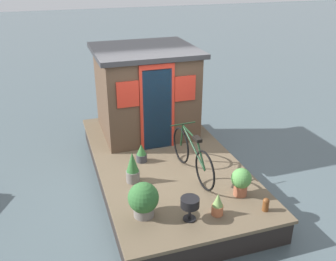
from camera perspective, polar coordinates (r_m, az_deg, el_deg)
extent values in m
plane|color=#4C5B60|center=(7.75, -0.46, -7.41)|extent=(60.00, 60.00, 0.00)
cube|color=brown|center=(7.52, -0.47, -4.46)|extent=(5.02, 2.69, 0.06)
cube|color=black|center=(7.64, -0.47, -6.05)|extent=(4.92, 2.64, 0.43)
cube|color=#4C3828|center=(8.38, -3.43, 5.69)|extent=(1.79, 1.97, 1.83)
cube|color=#28282B|center=(8.12, -3.61, 12.13)|extent=(1.99, 2.17, 0.10)
cube|color=#19334C|center=(7.57, -1.63, 3.11)|extent=(0.04, 0.60, 1.70)
cube|color=red|center=(7.55, -1.63, 3.45)|extent=(0.03, 0.72, 1.80)
cube|color=red|center=(7.61, 2.62, 6.42)|extent=(0.03, 0.44, 0.52)
cube|color=red|center=(7.30, -6.14, 5.49)|extent=(0.03, 0.44, 0.52)
torus|color=black|center=(7.24, 1.98, -2.27)|extent=(0.71, 0.08, 0.71)
torus|color=black|center=(6.43, 5.64, -6.10)|extent=(0.71, 0.08, 0.71)
cylinder|color=black|center=(6.69, 3.90, -2.52)|extent=(0.96, 0.10, 0.49)
cylinder|color=black|center=(6.73, 3.35, -0.34)|extent=(0.62, 0.07, 0.07)
cylinder|color=black|center=(6.45, 5.05, -3.81)|extent=(0.36, 0.06, 0.44)
cylinder|color=black|center=(7.10, 2.14, -0.77)|extent=(0.12, 0.04, 0.46)
cube|color=black|center=(6.47, 4.49, -1.30)|extent=(0.21, 0.11, 0.06)
cylinder|color=black|center=(6.96, 2.30, 1.00)|extent=(0.06, 0.50, 0.02)
cylinder|color=slate|center=(6.74, -5.36, -6.95)|extent=(0.24, 0.24, 0.21)
cone|color=#2D602D|center=(6.60, -5.46, -4.79)|extent=(0.22, 0.22, 0.37)
cylinder|color=slate|center=(5.93, -3.71, -12.14)|extent=(0.32, 0.32, 0.16)
sphere|color=#2D602D|center=(5.79, -3.78, -10.18)|extent=(0.48, 0.48, 0.48)
cylinder|color=#935138|center=(6.48, 10.96, -8.83)|extent=(0.23, 0.23, 0.20)
sphere|color=#4C8942|center=(6.36, 11.12, -7.17)|extent=(0.34, 0.34, 0.34)
cylinder|color=#38383D|center=(7.38, -4.05, -4.17)|extent=(0.21, 0.21, 0.15)
cone|color=#2D602D|center=(7.30, -4.09, -2.90)|extent=(0.19, 0.19, 0.21)
cylinder|color=#B2603D|center=(5.99, 7.53, -11.91)|extent=(0.18, 0.18, 0.16)
cone|color=#70934C|center=(5.88, 7.63, -10.44)|extent=(0.17, 0.17, 0.21)
cylinder|color=black|center=(5.72, 3.37, -10.90)|extent=(0.29, 0.29, 0.14)
cylinder|color=black|center=(5.83, 3.32, -12.42)|extent=(0.04, 0.04, 0.24)
cylinder|color=black|center=(5.89, 3.30, -13.26)|extent=(0.20, 0.20, 0.02)
cylinder|color=brown|center=(6.21, 14.66, -11.05)|extent=(0.10, 0.10, 0.18)
sphere|color=brown|center=(6.16, 14.75, -10.38)|extent=(0.11, 0.11, 0.11)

